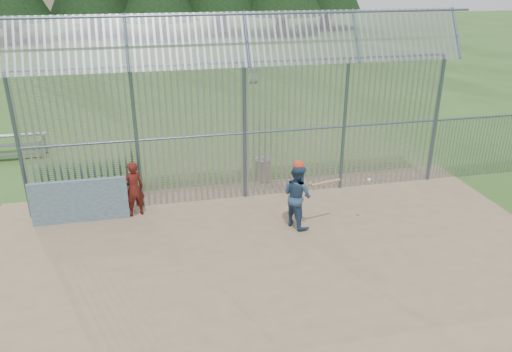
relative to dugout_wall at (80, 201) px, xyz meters
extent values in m
plane|color=#2D511E|center=(4.60, -2.90, -0.62)|extent=(120.00, 120.00, 0.00)
cube|color=#756047|center=(4.60, -3.40, -0.61)|extent=(14.00, 10.00, 0.02)
cube|color=#38566B|center=(0.00, 0.00, 0.00)|extent=(2.50, 0.12, 1.20)
imported|color=navy|center=(5.58, -1.45, 0.26)|extent=(0.96, 1.04, 1.73)
imported|color=maroon|center=(1.41, 0.07, 0.18)|extent=(0.66, 0.54, 1.57)
imported|color=slate|center=(8.11, 15.83, 0.05)|extent=(0.73, 0.55, 1.35)
sphere|color=red|center=(5.58, -1.45, 1.11)|extent=(0.28, 0.28, 0.28)
cylinder|color=#AA7F4C|center=(6.28, -1.60, 0.64)|extent=(0.84, 0.26, 0.07)
sphere|color=#AA7F4C|center=(5.85, -1.60, 0.64)|extent=(0.09, 0.09, 0.09)
sphere|color=white|center=(7.38, -1.81, 0.71)|extent=(0.09, 0.09, 0.09)
cylinder|color=#96999F|center=(5.40, 1.70, -0.27)|extent=(0.52, 0.52, 0.70)
cylinder|color=#9EA0A5|center=(5.40, 1.70, 0.10)|extent=(0.56, 0.56, 0.05)
sphere|color=#9EA0A5|center=(5.40, 1.70, 0.15)|extent=(0.10, 0.10, 0.10)
cube|color=slate|center=(-3.27, 5.35, -0.42)|extent=(3.00, 0.25, 0.05)
cube|color=gray|center=(-3.27, 5.70, -0.17)|extent=(3.00, 0.25, 0.05)
cube|color=slate|center=(-3.27, 6.05, 0.08)|extent=(3.00, 0.25, 0.05)
cube|color=slate|center=(-1.87, 5.70, -0.27)|extent=(0.06, 0.90, 0.70)
cylinder|color=#47566B|center=(-1.40, 0.60, 1.38)|extent=(0.10, 0.10, 4.00)
cylinder|color=#47566B|center=(1.60, 0.60, 1.38)|extent=(0.10, 0.10, 4.00)
cylinder|color=#47566B|center=(4.60, 0.60, 1.38)|extent=(0.10, 0.10, 4.00)
cylinder|color=#47566B|center=(7.60, 0.60, 1.38)|extent=(0.10, 0.10, 4.00)
cylinder|color=#47566B|center=(10.60, 0.60, 1.38)|extent=(0.10, 0.10, 4.00)
cylinder|color=#47566B|center=(4.60, 0.60, 3.38)|extent=(12.00, 0.07, 0.07)
cylinder|color=#47566B|center=(4.60, 0.60, 1.38)|extent=(12.00, 0.06, 0.06)
cube|color=gray|center=(4.60, 0.60, 1.38)|extent=(12.00, 0.02, 4.00)
cube|color=gray|center=(4.60, 0.23, 4.03)|extent=(12.00, 0.77, 1.31)
cylinder|color=#47566B|center=(10.60, 0.60, 0.38)|extent=(0.08, 0.08, 2.00)
cylinder|color=#332319|center=(-9.40, 37.10, 0.91)|extent=(1.19, 1.19, 3.06)
cylinder|color=#332319|center=(-2.40, 40.10, 1.09)|extent=(1.33, 1.33, 3.42)
cylinder|color=#332319|center=(3.60, 36.10, 0.82)|extent=(1.12, 1.12, 2.88)
cylinder|color=#332319|center=(9.60, 39.10, 1.18)|extent=(1.40, 1.40, 3.60)
cylinder|color=#332319|center=(15.60, 37.10, 1.00)|extent=(1.26, 1.26, 3.24)
cylinder|color=#332319|center=(21.60, 41.10, 0.91)|extent=(1.19, 1.19, 3.06)
camera|label=1|loc=(2.02, -12.65, 5.78)|focal=35.00mm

